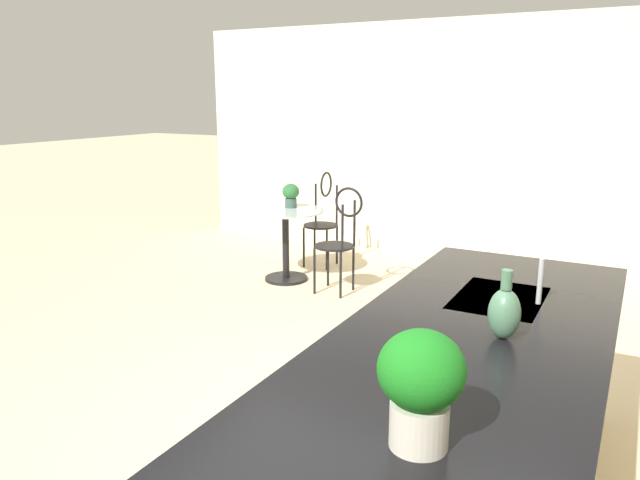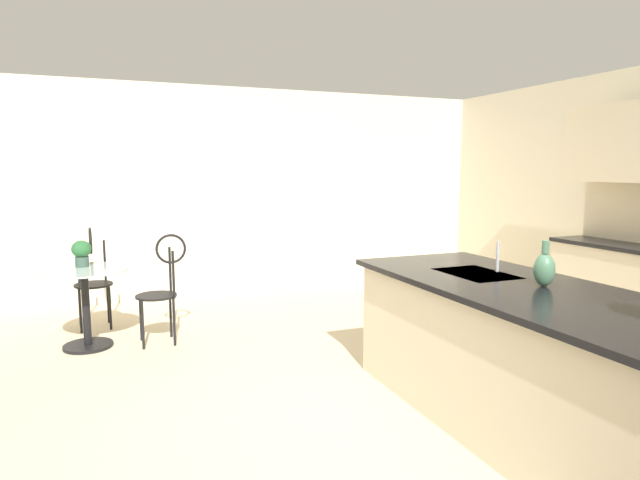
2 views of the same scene
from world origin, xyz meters
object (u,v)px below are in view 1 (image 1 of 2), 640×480
bistro_table (286,238)px  chair_by_island (323,215)px  potted_plant_counter_far (421,382)px  vase_on_counter (504,312)px  chair_near_window (340,235)px  potted_plant_on_table (291,194)px

bistro_table → chair_by_island: bearing=175.6°
bistro_table → chair_by_island: 0.72m
potted_plant_counter_far → vase_on_counter: bearing=177.3°
chair_near_window → potted_plant_on_table: size_ratio=4.21×
bistro_table → vase_on_counter: 3.92m
chair_near_window → bistro_table: bearing=-99.5°
potted_plant_counter_far → potted_plant_on_table: bearing=-144.5°
bistro_table → potted_plant_on_table: bearing=-173.4°
bistro_table → chair_near_window: (0.11, 0.67, 0.13)m
chair_by_island → vase_on_counter: (3.46, 2.68, 0.46)m
chair_by_island → potted_plant_on_table: 0.65m
chair_near_window → vase_on_counter: size_ratio=3.62×
potted_plant_on_table → vase_on_counter: vase_on_counter is taller
chair_near_window → vase_on_counter: 3.38m
potted_plant_counter_far → vase_on_counter: (-0.90, 0.04, -0.09)m
bistro_table → chair_near_window: 0.70m
bistro_table → chair_by_island: (-0.70, 0.05, 0.13)m
chair_by_island → vase_on_counter: size_ratio=3.62×
chair_near_window → chair_by_island: (-0.82, -0.62, 0.00)m
bistro_table → chair_by_island: chair_by_island is taller
bistro_table → potted_plant_on_table: potted_plant_on_table is taller
potted_plant_on_table → vase_on_counter: bearing=43.5°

